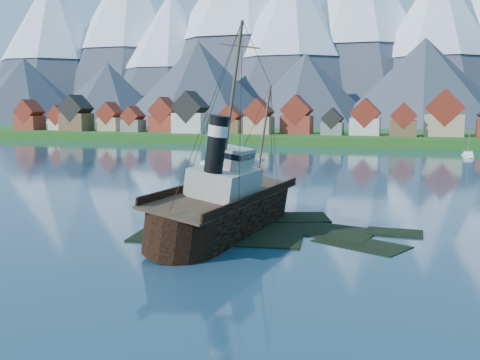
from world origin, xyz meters
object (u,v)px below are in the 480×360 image
(sailboat_c, at_px, (242,159))
(sailboat_e, at_px, (468,156))
(tugboat_wreck, at_px, (228,204))
(sailboat_a, at_px, (206,166))

(sailboat_c, height_order, sailboat_e, sailboat_e)
(tugboat_wreck, bearing_deg, sailboat_c, 112.47)
(sailboat_c, bearing_deg, sailboat_e, -36.16)
(sailboat_c, bearing_deg, sailboat_a, -165.49)
(sailboat_a, bearing_deg, sailboat_e, 31.09)
(tugboat_wreck, relative_size, sailboat_c, 2.59)
(sailboat_a, relative_size, sailboat_e, 0.94)
(tugboat_wreck, distance_m, sailboat_e, 110.15)
(sailboat_a, relative_size, sailboat_c, 0.95)
(tugboat_wreck, xyz_separation_m, sailboat_c, (-22.88, 74.77, -2.73))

